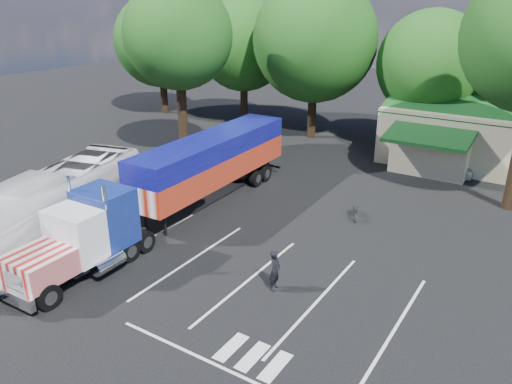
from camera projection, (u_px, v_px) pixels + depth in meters
The scene contains 11 objects.
ground at pixel (260, 215), 27.78m from camera, with size 120.00×120.00×0.00m, color black.
tree_row_a at pixel (160, 41), 49.05m from camera, with size 9.00×9.00×11.68m.
tree_row_b at pixel (244, 45), 45.58m from camera, with size 8.40×8.40×11.35m.
tree_row_c at pixel (315, 40), 39.99m from camera, with size 10.00×10.00×13.05m.
tree_row_d at pixel (431, 65), 37.04m from camera, with size 8.00×8.00×10.60m.
tree_near_left at pixel (178, 35), 34.47m from camera, with size 7.60×7.60×12.65m.
semi_truck at pixel (185, 176), 26.97m from camera, with size 3.25×19.62×4.10m.
woman at pixel (275, 270), 20.50m from camera, with size 0.65×0.43×1.78m, color black.
bicycle at pixel (355, 210), 27.25m from camera, with size 0.60×1.73×0.91m, color black.
tour_bus at pixel (52, 208), 24.37m from camera, with size 2.93×12.53×3.49m, color white.
silver_sedan at pixel (443, 167), 33.52m from camera, with size 1.29×3.70×1.22m, color #9A9CA2.
Camera 1 is at (13.46, -21.46, 11.48)m, focal length 35.00 mm.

